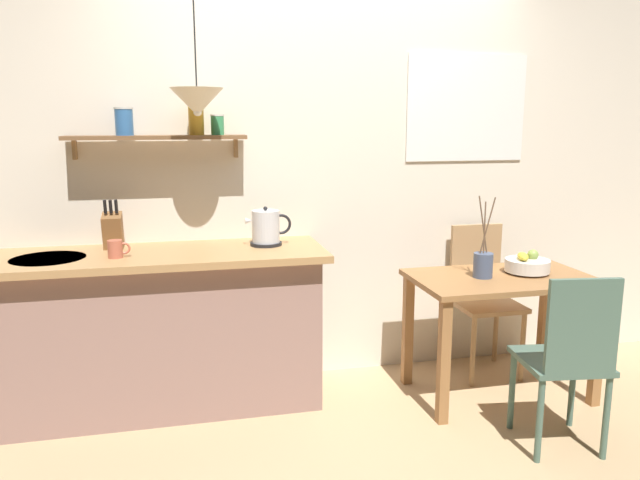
# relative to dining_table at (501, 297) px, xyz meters

# --- Properties ---
(ground_plane) EXTENTS (14.00, 14.00, 0.00)m
(ground_plane) POSITION_rel_dining_table_xyz_m (-0.94, -0.04, -0.61)
(ground_plane) COLOR tan
(back_wall) EXTENTS (6.80, 0.11, 2.70)m
(back_wall) POSITION_rel_dining_table_xyz_m (-0.74, 0.61, 0.75)
(back_wall) COLOR silver
(back_wall) RESTS_ON ground_plane
(kitchen_counter) EXTENTS (1.83, 0.63, 0.91)m
(kitchen_counter) POSITION_rel_dining_table_xyz_m (-1.94, 0.28, -0.14)
(kitchen_counter) COLOR gray
(kitchen_counter) RESTS_ON ground_plane
(wall_shelf) EXTENTS (0.99, 0.20, 0.34)m
(wall_shelf) POSITION_rel_dining_table_xyz_m (-1.88, 0.46, 0.96)
(wall_shelf) COLOR brown
(dining_table) EXTENTS (1.04, 0.63, 0.73)m
(dining_table) POSITION_rel_dining_table_xyz_m (0.00, 0.00, 0.00)
(dining_table) COLOR #9E6B3D
(dining_table) RESTS_ON ground_plane
(dining_chair_near) EXTENTS (0.44, 0.45, 0.91)m
(dining_chair_near) POSITION_rel_dining_table_xyz_m (-0.01, -0.67, -0.10)
(dining_chair_near) COLOR #4C6B5B
(dining_chair_near) RESTS_ON ground_plane
(dining_chair_far) EXTENTS (0.40, 0.39, 0.95)m
(dining_chair_far) POSITION_rel_dining_table_xyz_m (0.08, 0.38, -0.08)
(dining_chair_far) COLOR tan
(dining_chair_far) RESTS_ON ground_plane
(fruit_bowl) EXTENTS (0.26, 0.26, 0.14)m
(fruit_bowl) POSITION_rel_dining_table_xyz_m (0.18, 0.03, 0.18)
(fruit_bowl) COLOR silver
(fruit_bowl) RESTS_ON dining_table
(twig_vase) EXTENTS (0.11, 0.11, 0.47)m
(twig_vase) POSITION_rel_dining_table_xyz_m (-0.13, 0.00, 0.20)
(twig_vase) COLOR #475675
(twig_vase) RESTS_ON dining_table
(electric_kettle) EXTENTS (0.27, 0.18, 0.23)m
(electric_kettle) POSITION_rel_dining_table_xyz_m (-1.33, 0.32, 0.41)
(electric_kettle) COLOR black
(electric_kettle) RESTS_ON kitchen_counter
(knife_block) EXTENTS (0.10, 0.16, 0.28)m
(knife_block) POSITION_rel_dining_table_xyz_m (-2.18, 0.42, 0.41)
(knife_block) COLOR brown
(knife_block) RESTS_ON kitchen_counter
(coffee_mug_by_sink) EXTENTS (0.12, 0.08, 0.09)m
(coffee_mug_by_sink) POSITION_rel_dining_table_xyz_m (-2.15, 0.17, 0.35)
(coffee_mug_by_sink) COLOR #C6664C
(coffee_mug_by_sink) RESTS_ON kitchen_counter
(pendant_lamp) EXTENTS (0.28, 0.28, 0.61)m
(pendant_lamp) POSITION_rel_dining_table_xyz_m (-1.70, 0.24, 1.11)
(pendant_lamp) COLOR black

